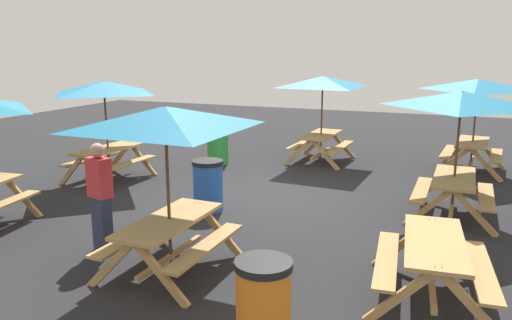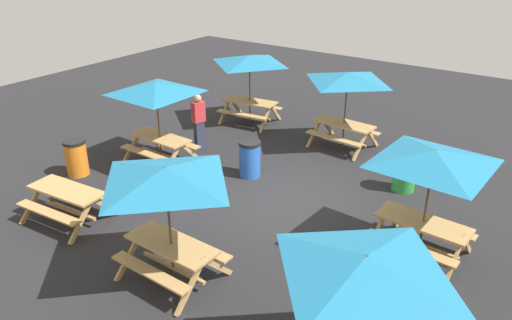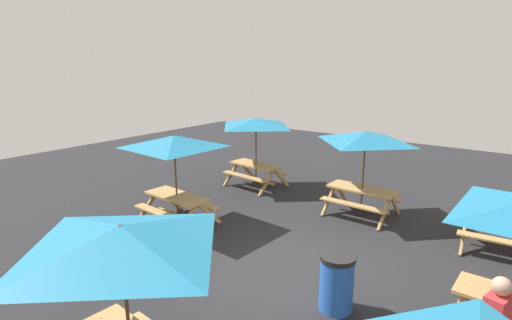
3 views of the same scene
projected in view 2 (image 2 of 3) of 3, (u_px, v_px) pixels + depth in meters
The scene contains 12 objects.
ground_plane at pixel (281, 199), 12.12m from camera, with size 29.61×29.61×0.00m, color #232326.
picnic_table_0 at pixel (250, 65), 16.15m from camera, with size 2.23×2.23×2.34m.
picnic_table_1 at pixel (365, 276), 6.28m from camera, with size 2.16×2.16×2.34m.
picnic_table_2 at pixel (166, 184), 8.57m from camera, with size 2.04×2.04×2.34m.
picnic_table_3 at pixel (68, 197), 11.06m from camera, with size 1.91×1.67×0.81m.
picnic_table_4 at pixel (433, 165), 9.24m from camera, with size 2.82×2.82×2.34m.
picnic_table_5 at pixel (156, 94), 13.26m from camera, with size 2.83×2.83×2.34m.
picnic_table_6 at pixel (347, 83), 14.23m from camera, with size 2.14×2.14×2.34m.
trash_bin_green at pixel (405, 172), 12.37m from camera, with size 0.59×0.59×0.98m.
trash_bin_blue at pixel (250, 159), 13.09m from camera, with size 0.59×0.59×0.98m.
trash_bin_orange at pixel (76, 157), 13.16m from camera, with size 0.59×0.59×0.98m.
person_standing at pixel (199, 120), 14.59m from camera, with size 0.31×0.41×1.67m.
Camera 2 is at (5.61, -9.02, 5.95)m, focal length 35.00 mm.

